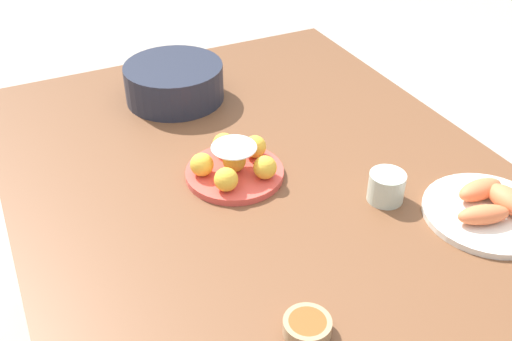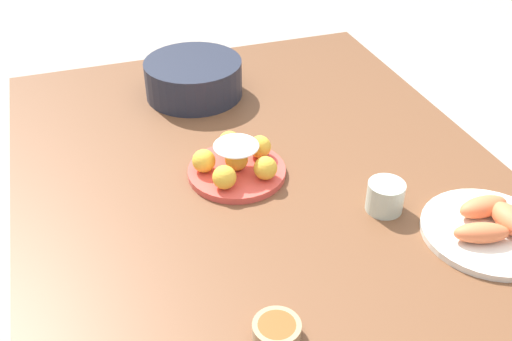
{
  "view_description": "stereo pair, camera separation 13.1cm",
  "coord_description": "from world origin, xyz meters",
  "px_view_note": "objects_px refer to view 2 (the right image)",
  "views": [
    {
      "loc": [
        -0.91,
        0.49,
        1.56
      ],
      "look_at": [
        0.05,
        0.03,
        0.8
      ],
      "focal_mm": 42.0,
      "sensor_mm": 36.0,
      "label": 1
    },
    {
      "loc": [
        -0.96,
        0.37,
        1.56
      ],
      "look_at": [
        0.05,
        0.03,
        0.8
      ],
      "focal_mm": 42.0,
      "sensor_mm": 36.0,
      "label": 2
    }
  ],
  "objects_px": {
    "cake_plate": "(237,163)",
    "serving_bowl": "(194,77)",
    "cup_near": "(385,197)",
    "sauce_bowl": "(277,330)",
    "seafood_platter": "(490,227)",
    "dining_table": "(275,224)"
  },
  "relations": [
    {
      "from": "dining_table",
      "to": "serving_bowl",
      "type": "bearing_deg",
      "value": 6.09
    },
    {
      "from": "serving_bowl",
      "to": "cup_near",
      "type": "distance_m",
      "value": 0.68
    },
    {
      "from": "sauce_bowl",
      "to": "cup_near",
      "type": "xyz_separation_m",
      "value": [
        0.24,
        -0.33,
        0.02
      ]
    },
    {
      "from": "cake_plate",
      "to": "sauce_bowl",
      "type": "height_order",
      "value": "cake_plate"
    },
    {
      "from": "seafood_platter",
      "to": "cake_plate",
      "type": "bearing_deg",
      "value": 49.49
    },
    {
      "from": "seafood_platter",
      "to": "cup_near",
      "type": "height_order",
      "value": "cup_near"
    },
    {
      "from": "cake_plate",
      "to": "seafood_platter",
      "type": "relative_size",
      "value": 0.83
    },
    {
      "from": "serving_bowl",
      "to": "cup_near",
      "type": "xyz_separation_m",
      "value": [
        -0.62,
        -0.25,
        -0.02
      ]
    },
    {
      "from": "sauce_bowl",
      "to": "seafood_platter",
      "type": "xyz_separation_m",
      "value": [
        0.1,
        -0.49,
        0.0
      ]
    },
    {
      "from": "cake_plate",
      "to": "seafood_platter",
      "type": "height_order",
      "value": "cake_plate"
    },
    {
      "from": "dining_table",
      "to": "seafood_platter",
      "type": "relative_size",
      "value": 5.88
    },
    {
      "from": "sauce_bowl",
      "to": "seafood_platter",
      "type": "relative_size",
      "value": 0.31
    },
    {
      "from": "dining_table",
      "to": "cake_plate",
      "type": "distance_m",
      "value": 0.16
    },
    {
      "from": "cake_plate",
      "to": "serving_bowl",
      "type": "distance_m",
      "value": 0.41
    },
    {
      "from": "dining_table",
      "to": "cake_plate",
      "type": "relative_size",
      "value": 7.05
    },
    {
      "from": "dining_table",
      "to": "cake_plate",
      "type": "bearing_deg",
      "value": 27.95
    },
    {
      "from": "sauce_bowl",
      "to": "cup_near",
      "type": "relative_size",
      "value": 1.05
    },
    {
      "from": "sauce_bowl",
      "to": "seafood_platter",
      "type": "height_order",
      "value": "seafood_platter"
    },
    {
      "from": "cake_plate",
      "to": "sauce_bowl",
      "type": "distance_m",
      "value": 0.47
    },
    {
      "from": "sauce_bowl",
      "to": "cup_near",
      "type": "bearing_deg",
      "value": -53.89
    },
    {
      "from": "dining_table",
      "to": "sauce_bowl",
      "type": "xyz_separation_m",
      "value": [
        -0.35,
        0.13,
        0.09
      ]
    },
    {
      "from": "seafood_platter",
      "to": "cup_near",
      "type": "xyz_separation_m",
      "value": [
        0.14,
        0.16,
        0.01
      ]
    }
  ]
}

